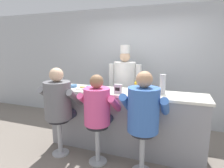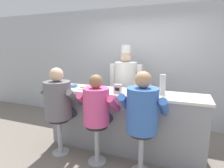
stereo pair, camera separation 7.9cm
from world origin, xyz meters
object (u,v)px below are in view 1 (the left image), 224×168
at_px(mustard_bottle_yellow, 136,87).
at_px(cereal_bowl, 73,86).
at_px(diner_seated_grey, 59,102).
at_px(cook_in_whites_near, 125,84).
at_px(hot_sauce_bottle_orange, 148,92).
at_px(diner_seated_blue, 144,112).
at_px(coffee_mug_blue, 89,89).
at_px(ketchup_bottle_red, 142,89).
at_px(diner_seated_pink, 98,109).
at_px(cup_stack_steel, 163,84).
at_px(breakfast_plate, 83,88).
at_px(napkin_dispenser_chrome, 118,89).
at_px(water_pitcher_clear, 146,85).

bearing_deg(mustard_bottle_yellow, cereal_bowl, 176.00).
relative_size(diner_seated_grey, cook_in_whites_near, 0.80).
relative_size(hot_sauce_bottle_orange, diner_seated_blue, 0.10).
xyz_separation_m(coffee_mug_blue, cook_in_whites_near, (0.33, 1.02, -0.08)).
bearing_deg(ketchup_bottle_red, diner_seated_pink, -155.08).
distance_m(cereal_bowl, cup_stack_steel, 1.64).
relative_size(breakfast_plate, cereal_bowl, 1.76).
xyz_separation_m(hot_sauce_bottle_orange, coffee_mug_blue, (-1.00, 0.01, -0.02)).
bearing_deg(napkin_dispenser_chrome, cook_in_whites_near, 100.09).
bearing_deg(diner_seated_blue, cup_stack_steel, 72.16).
bearing_deg(coffee_mug_blue, diner_seated_pink, -46.72).
height_order(ketchup_bottle_red, napkin_dispenser_chrome, ketchup_bottle_red).
bearing_deg(water_pitcher_clear, cereal_bowl, -174.11).
bearing_deg(water_pitcher_clear, breakfast_plate, -169.90).
bearing_deg(cook_in_whites_near, hot_sauce_bottle_orange, -57.16).
bearing_deg(ketchup_bottle_red, breakfast_plate, 170.83).
relative_size(water_pitcher_clear, napkin_dispenser_chrome, 1.50).
xyz_separation_m(diner_seated_pink, diner_seated_blue, (0.70, 0.00, 0.04)).
bearing_deg(coffee_mug_blue, breakfast_plate, 145.86).
xyz_separation_m(napkin_dispenser_chrome, diner_seated_grey, (-0.90, -0.35, -0.22)).
relative_size(mustard_bottle_yellow, coffee_mug_blue, 1.58).
distance_m(hot_sauce_bottle_orange, cup_stack_steel, 0.35).
distance_m(hot_sauce_bottle_orange, coffee_mug_blue, 1.00).
height_order(coffee_mug_blue, napkin_dispenser_chrome, napkin_dispenser_chrome).
relative_size(coffee_mug_blue, cup_stack_steel, 0.47).
xyz_separation_m(breakfast_plate, napkin_dispenser_chrome, (0.72, -0.11, 0.06)).
bearing_deg(diner_seated_grey, breakfast_plate, 68.44).
xyz_separation_m(water_pitcher_clear, cereal_bowl, (-1.35, -0.14, -0.09)).
distance_m(breakfast_plate, cereal_bowl, 0.24).
height_order(cereal_bowl, cook_in_whites_near, cook_in_whites_near).
distance_m(ketchup_bottle_red, cup_stack_steel, 0.41).
height_order(diner_seated_blue, cook_in_whites_near, cook_in_whites_near).
bearing_deg(mustard_bottle_yellow, coffee_mug_blue, -171.48).
height_order(napkin_dispenser_chrome, diner_seated_grey, diner_seated_grey).
bearing_deg(diner_seated_grey, napkin_dispenser_chrome, 21.44).
distance_m(mustard_bottle_yellow, water_pitcher_clear, 0.25).
bearing_deg(diner_seated_grey, cook_in_whites_near, 61.49).
bearing_deg(ketchup_bottle_red, coffee_mug_blue, 177.66).
bearing_deg(cup_stack_steel, diner_seated_blue, -107.84).
height_order(water_pitcher_clear, breakfast_plate, water_pitcher_clear).
bearing_deg(cereal_bowl, water_pitcher_clear, 5.89).
relative_size(ketchup_bottle_red, coffee_mug_blue, 1.75).
relative_size(cereal_bowl, diner_seated_grey, 0.10).
bearing_deg(cup_stack_steel, hot_sauce_bottle_orange, -124.57).
distance_m(ketchup_bottle_red, diner_seated_blue, 0.39).
distance_m(breakfast_plate, coffee_mug_blue, 0.26).
relative_size(hot_sauce_bottle_orange, coffee_mug_blue, 0.98).
relative_size(ketchup_bottle_red, cup_stack_steel, 0.82).
distance_m(hot_sauce_bottle_orange, diner_seated_blue, 0.37).
bearing_deg(cup_stack_steel, diner_seated_pink, -146.63).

